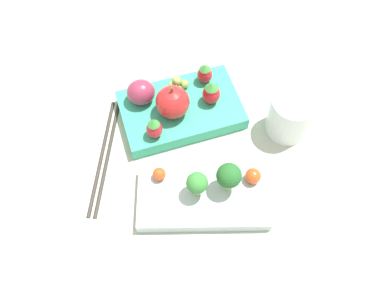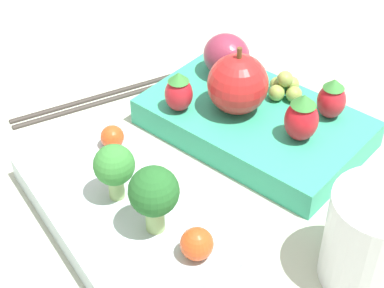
{
  "view_description": "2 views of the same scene",
  "coord_description": "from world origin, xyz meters",
  "px_view_note": "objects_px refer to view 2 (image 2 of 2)",
  "views": [
    {
      "loc": [
        0.05,
        0.32,
        0.61
      ],
      "look_at": [
        -0.01,
        -0.01,
        0.04
      ],
      "focal_mm": 40.0,
      "sensor_mm": 36.0,
      "label": 1
    },
    {
      "loc": [
        -0.31,
        0.26,
        0.37
      ],
      "look_at": [
        -0.01,
        -0.01,
        0.04
      ],
      "focal_mm": 60.0,
      "sensor_mm": 36.0,
      "label": 2
    }
  ],
  "objects_px": {
    "broccoli_floret_0": "(111,164)",
    "grape_cluster": "(286,88)",
    "bento_box_fruit": "(256,124)",
    "broccoli_floret_1": "(154,193)",
    "bento_box_savoury": "(117,216)",
    "strawberry_0": "(332,99)",
    "strawberry_2": "(302,118)",
    "cherry_tomato_1": "(112,137)",
    "drinking_cup": "(374,239)",
    "apple": "(238,84)",
    "strawberry_1": "(179,92)",
    "chopsticks_pair": "(115,93)",
    "plum": "(226,55)",
    "cherry_tomato_0": "(197,244)"
  },
  "relations": [
    {
      "from": "bento_box_savoury",
      "to": "grape_cluster",
      "type": "xyz_separation_m",
      "value": [
        0.01,
        -0.2,
        0.03
      ]
    },
    {
      "from": "strawberry_0",
      "to": "strawberry_2",
      "type": "height_order",
      "value": "strawberry_2"
    },
    {
      "from": "broccoli_floret_0",
      "to": "strawberry_0",
      "type": "distance_m",
      "value": 0.21
    },
    {
      "from": "bento_box_savoury",
      "to": "strawberry_0",
      "type": "height_order",
      "value": "strawberry_0"
    },
    {
      "from": "grape_cluster",
      "to": "broccoli_floret_1",
      "type": "bearing_deg",
      "value": 102.99
    },
    {
      "from": "apple",
      "to": "chopsticks_pair",
      "type": "distance_m",
      "value": 0.14
    },
    {
      "from": "plum",
      "to": "broccoli_floret_0",
      "type": "bearing_deg",
      "value": 108.04
    },
    {
      "from": "drinking_cup",
      "to": "bento_box_savoury",
      "type": "bearing_deg",
      "value": 33.41
    },
    {
      "from": "bento_box_savoury",
      "to": "bento_box_fruit",
      "type": "relative_size",
      "value": 0.98
    },
    {
      "from": "drinking_cup",
      "to": "broccoli_floret_1",
      "type": "bearing_deg",
      "value": 38.46
    },
    {
      "from": "bento_box_savoury",
      "to": "drinking_cup",
      "type": "xyz_separation_m",
      "value": [
        -0.16,
        -0.11,
        0.03
      ]
    },
    {
      "from": "strawberry_0",
      "to": "grape_cluster",
      "type": "bearing_deg",
      "value": 8.75
    },
    {
      "from": "bento_box_fruit",
      "to": "plum",
      "type": "bearing_deg",
      "value": -19.45
    },
    {
      "from": "broccoli_floret_0",
      "to": "strawberry_1",
      "type": "xyz_separation_m",
      "value": [
        0.05,
        -0.11,
        -0.01
      ]
    },
    {
      "from": "apple",
      "to": "strawberry_0",
      "type": "bearing_deg",
      "value": -138.68
    },
    {
      "from": "broccoli_floret_0",
      "to": "strawberry_0",
      "type": "relative_size",
      "value": 1.25
    },
    {
      "from": "broccoli_floret_0",
      "to": "apple",
      "type": "relative_size",
      "value": 0.76
    },
    {
      "from": "broccoli_floret_0",
      "to": "strawberry_1",
      "type": "bearing_deg",
      "value": -67.01
    },
    {
      "from": "bento_box_fruit",
      "to": "strawberry_0",
      "type": "xyz_separation_m",
      "value": [
        -0.05,
        -0.04,
        0.03
      ]
    },
    {
      "from": "strawberry_2",
      "to": "chopsticks_pair",
      "type": "height_order",
      "value": "strawberry_2"
    },
    {
      "from": "strawberry_2",
      "to": "plum",
      "type": "xyz_separation_m",
      "value": [
        0.11,
        -0.02,
        -0.0
      ]
    },
    {
      "from": "plum",
      "to": "drinking_cup",
      "type": "distance_m",
      "value": 0.24
    },
    {
      "from": "broccoli_floret_0",
      "to": "cherry_tomato_0",
      "type": "distance_m",
      "value": 0.09
    },
    {
      "from": "strawberry_2",
      "to": "plum",
      "type": "distance_m",
      "value": 0.11
    },
    {
      "from": "bento_box_savoury",
      "to": "grape_cluster",
      "type": "relative_size",
      "value": 5.87
    },
    {
      "from": "broccoli_floret_0",
      "to": "strawberry_1",
      "type": "relative_size",
      "value": 1.25
    },
    {
      "from": "strawberry_1",
      "to": "drinking_cup",
      "type": "height_order",
      "value": "drinking_cup"
    },
    {
      "from": "bento_box_fruit",
      "to": "broccoli_floret_1",
      "type": "xyz_separation_m",
      "value": [
        -0.04,
        0.15,
        0.04
      ]
    },
    {
      "from": "broccoli_floret_1",
      "to": "bento_box_savoury",
      "type": "bearing_deg",
      "value": 12.59
    },
    {
      "from": "broccoli_floret_0",
      "to": "strawberry_2",
      "type": "xyz_separation_m",
      "value": [
        -0.05,
        -0.16,
        -0.0
      ]
    },
    {
      "from": "broccoli_floret_1",
      "to": "strawberry_0",
      "type": "xyz_separation_m",
      "value": [
        -0.0,
        -0.2,
        -0.01
      ]
    },
    {
      "from": "broccoli_floret_0",
      "to": "strawberry_2",
      "type": "height_order",
      "value": "strawberry_2"
    },
    {
      "from": "cherry_tomato_1",
      "to": "cherry_tomato_0",
      "type": "bearing_deg",
      "value": 168.71
    },
    {
      "from": "broccoli_floret_1",
      "to": "strawberry_0",
      "type": "height_order",
      "value": "broccoli_floret_1"
    },
    {
      "from": "broccoli_floret_0",
      "to": "grape_cluster",
      "type": "distance_m",
      "value": 0.19
    },
    {
      "from": "apple",
      "to": "grape_cluster",
      "type": "height_order",
      "value": "apple"
    },
    {
      "from": "strawberry_1",
      "to": "grape_cluster",
      "type": "bearing_deg",
      "value": -120.53
    },
    {
      "from": "apple",
      "to": "strawberry_2",
      "type": "xyz_separation_m",
      "value": [
        -0.06,
        -0.01,
        -0.01
      ]
    },
    {
      "from": "cherry_tomato_0",
      "to": "broccoli_floret_0",
      "type": "bearing_deg",
      "value": 4.12
    },
    {
      "from": "broccoli_floret_1",
      "to": "drinking_cup",
      "type": "distance_m",
      "value": 0.16
    },
    {
      "from": "strawberry_0",
      "to": "grape_cluster",
      "type": "distance_m",
      "value": 0.05
    },
    {
      "from": "strawberry_1",
      "to": "drinking_cup",
      "type": "relative_size",
      "value": 0.51
    },
    {
      "from": "cherry_tomato_0",
      "to": "grape_cluster",
      "type": "distance_m",
      "value": 0.2
    },
    {
      "from": "bento_box_fruit",
      "to": "broccoli_floret_1",
      "type": "relative_size",
      "value": 3.74
    },
    {
      "from": "chopsticks_pair",
      "to": "plum",
      "type": "bearing_deg",
      "value": -131.33
    },
    {
      "from": "broccoli_floret_0",
      "to": "cherry_tomato_1",
      "type": "height_order",
      "value": "broccoli_floret_0"
    },
    {
      "from": "broccoli_floret_1",
      "to": "cherry_tomato_1",
      "type": "height_order",
      "value": "broccoli_floret_1"
    },
    {
      "from": "strawberry_0",
      "to": "strawberry_2",
      "type": "xyz_separation_m",
      "value": [
        -0.0,
        0.04,
        0.0
      ]
    },
    {
      "from": "strawberry_0",
      "to": "strawberry_2",
      "type": "relative_size",
      "value": 0.88
    },
    {
      "from": "cherry_tomato_1",
      "to": "apple",
      "type": "xyz_separation_m",
      "value": [
        -0.04,
        -0.11,
        0.02
      ]
    }
  ]
}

